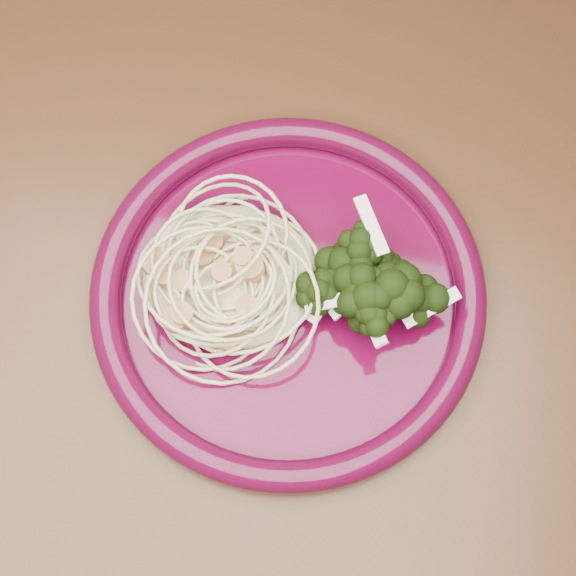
% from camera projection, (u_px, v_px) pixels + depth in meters
% --- Properties ---
extents(dining_table, '(1.20, 0.80, 0.75)m').
position_uv_depth(dining_table, '(231.00, 399.00, 0.69)').
color(dining_table, '#472814').
rests_on(dining_table, ground).
extents(dinner_plate, '(0.33, 0.33, 0.02)m').
position_uv_depth(dinner_plate, '(288.00, 292.00, 0.61)').
color(dinner_plate, '#440420').
rests_on(dinner_plate, dining_table).
extents(spaghetti_pile, '(0.15, 0.13, 0.03)m').
position_uv_depth(spaghetti_pile, '(230.00, 270.00, 0.60)').
color(spaghetti_pile, beige).
rests_on(spaghetti_pile, dinner_plate).
extents(scallop_cluster, '(0.12, 0.12, 0.04)m').
position_uv_depth(scallop_cluster, '(227.00, 253.00, 0.57)').
color(scallop_cluster, tan).
rests_on(scallop_cluster, spaghetti_pile).
extents(broccoli_pile, '(0.10, 0.15, 0.05)m').
position_uv_depth(broccoli_pile, '(361.00, 304.00, 0.58)').
color(broccoli_pile, black).
rests_on(broccoli_pile, dinner_plate).
extents(onion_garnish, '(0.07, 0.10, 0.05)m').
position_uv_depth(onion_garnish, '(365.00, 290.00, 0.55)').
color(onion_garnish, beige).
rests_on(onion_garnish, broccoli_pile).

